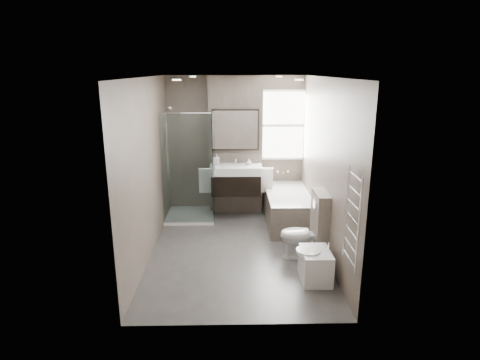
{
  "coord_description": "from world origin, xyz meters",
  "views": [
    {
      "loc": [
        -0.08,
        -5.71,
        2.71
      ],
      "look_at": [
        0.05,
        0.15,
        1.08
      ],
      "focal_mm": 30.0,
      "sensor_mm": 36.0,
      "label": 1
    }
  ],
  "objects_px": {
    "bathtub": "(287,206)",
    "bidet": "(315,265)",
    "vanity": "(236,179)",
    "toilet": "(303,235)"
  },
  "relations": [
    {
      "from": "vanity",
      "to": "bidet",
      "type": "relative_size",
      "value": 1.76
    },
    {
      "from": "vanity",
      "to": "toilet",
      "type": "height_order",
      "value": "vanity"
    },
    {
      "from": "toilet",
      "to": "bidet",
      "type": "distance_m",
      "value": 0.7
    },
    {
      "from": "bathtub",
      "to": "bidet",
      "type": "bearing_deg",
      "value": -87.51
    },
    {
      "from": "bathtub",
      "to": "toilet",
      "type": "height_order",
      "value": "toilet"
    },
    {
      "from": "vanity",
      "to": "bathtub",
      "type": "xyz_separation_m",
      "value": [
        0.92,
        -0.33,
        -0.43
      ]
    },
    {
      "from": "vanity",
      "to": "toilet",
      "type": "xyz_separation_m",
      "value": [
        0.97,
        -1.69,
        -0.4
      ]
    },
    {
      "from": "toilet",
      "to": "bathtub",
      "type": "bearing_deg",
      "value": -176.7
    },
    {
      "from": "vanity",
      "to": "bathtub",
      "type": "relative_size",
      "value": 0.59
    },
    {
      "from": "vanity",
      "to": "toilet",
      "type": "relative_size",
      "value": 1.38
    }
  ]
}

